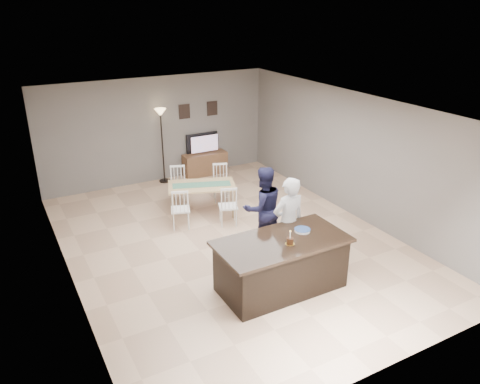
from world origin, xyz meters
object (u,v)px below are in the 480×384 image
woman (288,223)px  floor_lamp (161,126)px  birthday_cake (290,241)px  plate_stack (302,230)px  tv_console (205,164)px  dining_table (202,190)px  television (203,143)px  kitchen_island (281,264)px  man (263,208)px

woman → floor_lamp: (-0.47, 5.04, 0.66)m
birthday_cake → plate_stack: size_ratio=0.87×
tv_console → dining_table: bearing=-116.3°
television → birthday_cake: bearing=78.7°
plate_stack → dining_table: plate_stack is taller
kitchen_island → dining_table: kitchen_island is taller
kitchen_island → floor_lamp: bearing=89.7°
kitchen_island → woman: woman is taller
birthday_cake → plate_stack: 0.50m
woman → kitchen_island: bearing=48.6°
tv_console → man: bearing=-99.9°
tv_console → woman: (-0.70, -5.02, 0.55)m
birthday_cake → tv_console: bearing=78.5°
kitchen_island → man: (0.46, 1.34, 0.37)m
kitchen_island → birthday_cake: bearing=-77.2°
woman → dining_table: 2.81m
woman → floor_lamp: bearing=-84.1°
floor_lamp → television: bearing=2.4°
television → kitchen_island: bearing=78.0°
man → tv_console: bearing=-93.4°
woman → plate_stack: size_ratio=6.31×
tv_console → television: bearing=90.0°
kitchen_island → floor_lamp: 5.69m
plate_stack → dining_table: (-0.38, 3.22, -0.36)m
kitchen_island → birthday_cake: (0.04, -0.16, 0.50)m
plate_stack → television: bearing=82.4°
tv_console → floor_lamp: size_ratio=0.62×
woman → birthday_cake: 0.86m
kitchen_island → birthday_cake: size_ratio=9.22×
birthday_cake → floor_lamp: floor_lamp is taller
plate_stack → tv_console: bearing=82.3°
woman → birthday_cake: (-0.46, -0.71, 0.11)m
kitchen_island → tv_console: size_ratio=1.79×
plate_stack → kitchen_island: bearing=-168.5°
kitchen_island → woman: 0.84m
kitchen_island → dining_table: bearing=88.5°
plate_stack → floor_lamp: floor_lamp is taller
plate_stack → floor_lamp: size_ratio=0.14×
birthday_cake → woman: bearing=57.3°
man → birthday_cake: man is taller
kitchen_island → woman: (0.50, 0.55, 0.39)m
kitchen_island → television: (1.20, 5.64, 0.41)m
tv_console → floor_lamp: bearing=179.0°
dining_table → kitchen_island: bearing=-71.6°
tv_console → plate_stack: plate_stack is taller
man → woman: bearing=98.9°
kitchen_island → plate_stack: bearing=11.5°
tv_console → floor_lamp: floor_lamp is taller
kitchen_island → floor_lamp: floor_lamp is taller
television → birthday_cake: (-1.16, -5.80, 0.09)m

